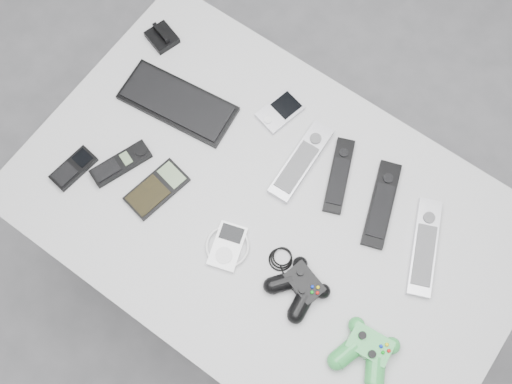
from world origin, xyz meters
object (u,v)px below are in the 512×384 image
Objects in this scene: remote_black_a at (339,175)px; desk at (270,219)px; calculator at (157,189)px; remote_black_b at (382,204)px; pda_keyboard at (178,103)px; remote_silver_a at (301,161)px; pda at (280,111)px; cordless_handset at (121,164)px; controller_black at (300,287)px; mp3_player at (227,246)px; controller_green at (367,350)px; mobile_phone at (73,168)px; remote_silver_b at (424,247)px.

desk is at bearing -138.74° from remote_black_a.
remote_black_b is at bearing 41.95° from calculator.
remote_silver_a is at bearing 0.92° from pda_keyboard.
cordless_handset is at bearing -111.15° from pda.
controller_black reaches higher than pda_keyboard.
controller_green is at bearing -19.68° from mp3_player.
pda is 0.52× the size of controller_black.
mobile_phone is (-0.32, -0.41, 0.00)m from pda.
remote_silver_b is at bearing 29.39° from mobile_phone.
pda is 0.47× the size of remote_silver_b.
remote_silver_b is 0.30m from controller_black.
calculator is at bearing -163.78° from controller_black.
remote_black_a is 0.52m from cordless_handset.
controller_green reaches higher than remote_silver_b.
calculator is 0.41m from controller_black.
remote_silver_a is 0.27m from mp3_player.
remote_black_b is 0.28m from controller_black.
remote_silver_a is at bearing 155.18° from remote_silver_b.
remote_silver_a is 1.47× the size of calculator.
remote_silver_a reaches higher than pda.
remote_silver_b is (0.69, 0.04, 0.00)m from pda_keyboard.
cordless_handset is at bearing -146.20° from remote_silver_a.
mobile_phone is at bearing -115.60° from pda_keyboard.
desk is 6.22× the size of remote_black_a.
pda is 0.57× the size of remote_black_a.
mp3_player reaches higher than pda_keyboard.
cordless_handset is at bearing 172.53° from controller_green.
remote_silver_b is at bearing -32.41° from remote_black_b.
cordless_handset is 0.11m from calculator.
remote_silver_a is 0.95× the size of remote_silver_b.
remote_silver_b is at bearing 17.59° from mp3_player.
pda is 0.48m from remote_silver_b.
pda_keyboard is at bearing 173.73° from controller_black.
mp3_player reaches higher than calculator.
remote_silver_a is at bearing 171.93° from remote_black_a.
remote_black_b is 1.04× the size of controller_black.
desk is at bearing -160.35° from remote_black_b.
remote_black_b is 1.97× the size of mp3_player.
cordless_handset is (-0.56, -0.28, 0.00)m from remote_black_b.
mobile_phone is (-0.44, -0.33, -0.00)m from remote_silver_a.
remote_silver_a reaches higher than mp3_player.
remote_silver_b is (0.47, -0.09, 0.00)m from pda.
mp3_player is 0.78× the size of controller_green.
calculator is (-0.25, -0.11, 0.08)m from desk.
remote_silver_b is 0.74m from cordless_handset.
remote_black_a is at bearing 52.90° from cordless_handset.
remote_silver_b is at bearing 39.97° from cordless_handset.
cordless_handset reaches higher than mp3_player.
pda is 0.44m from controller_black.
remote_black_b reaches higher than calculator.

